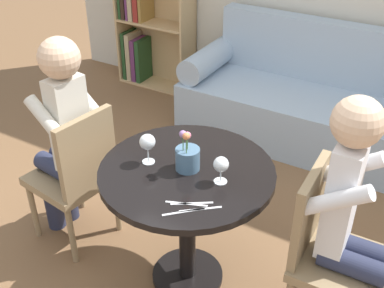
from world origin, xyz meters
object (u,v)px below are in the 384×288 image
(chair_right, at_px, (328,248))
(flower_vase, at_px, (188,157))
(wine_glass_right, at_px, (221,165))
(wine_glass_left, at_px, (147,143))
(couch, at_px, (302,103))
(person_right, at_px, (354,221))
(person_left, at_px, (64,136))
(bookshelf_left, at_px, (148,23))
(chair_left, at_px, (77,173))

(chair_right, xyz_separation_m, flower_vase, (-0.71, -0.09, 0.33))
(chair_right, bearing_deg, wine_glass_right, 99.43)
(chair_right, relative_size, wine_glass_left, 5.66)
(couch, xyz_separation_m, wine_glass_left, (-0.20, -1.86, 0.56))
(person_right, xyz_separation_m, wine_glass_left, (-1.00, -0.14, 0.17))
(flower_vase, bearing_deg, person_right, 6.79)
(chair_right, height_order, wine_glass_left, wine_glass_left)
(couch, xyz_separation_m, person_left, (-0.80, -1.83, 0.40))
(bookshelf_left, xyz_separation_m, wine_glass_right, (1.88, -2.08, 0.23))
(chair_right, bearing_deg, couch, 20.95)
(wine_glass_left, bearing_deg, chair_right, 8.74)
(bookshelf_left, height_order, chair_right, bookshelf_left)
(wine_glass_left, bearing_deg, couch, 83.90)
(person_right, distance_m, flower_vase, 0.81)
(couch, xyz_separation_m, wine_glass_right, (0.19, -1.82, 0.54))
(person_right, xyz_separation_m, wine_glass_right, (-0.61, -0.11, 0.15))
(person_right, bearing_deg, wine_glass_right, 98.30)
(flower_vase, bearing_deg, wine_glass_left, -166.18)
(person_left, height_order, wine_glass_left, person_left)
(chair_right, xyz_separation_m, person_left, (-1.51, -0.12, 0.21))
(bookshelf_left, distance_m, flower_vase, 2.69)
(chair_right, distance_m, person_right, 0.22)
(person_right, distance_m, wine_glass_left, 1.02)
(person_left, bearing_deg, wine_glass_right, 98.74)
(chair_left, height_order, person_left, person_left)
(chair_left, bearing_deg, person_left, -95.57)
(chair_left, distance_m, wine_glass_right, 0.97)
(chair_left, height_order, chair_right, same)
(couch, distance_m, flower_vase, 1.88)
(person_left, bearing_deg, person_right, 102.23)
(bookshelf_left, xyz_separation_m, flower_vase, (1.70, -2.07, 0.20))
(couch, distance_m, wine_glass_right, 1.90)
(wine_glass_left, bearing_deg, person_right, 8.24)
(couch, height_order, person_left, person_left)
(bookshelf_left, bearing_deg, wine_glass_left, -54.81)
(wine_glass_right, height_order, flower_vase, flower_vase)
(wine_glass_right, bearing_deg, chair_left, -177.78)
(couch, relative_size, flower_vase, 8.46)
(chair_right, xyz_separation_m, wine_glass_right, (-0.53, -0.10, 0.35))
(person_right, bearing_deg, bookshelf_left, 49.95)
(bookshelf_left, distance_m, person_left, 2.28)
(couch, xyz_separation_m, flower_vase, (0.00, -1.81, 0.51))
(bookshelf_left, xyz_separation_m, wine_glass_left, (1.50, -2.12, 0.24))
(chair_left, bearing_deg, bookshelf_left, -147.32)
(couch, distance_m, chair_right, 1.87)
(person_left, height_order, flower_vase, person_left)
(couch, relative_size, wine_glass_right, 13.87)
(bookshelf_left, relative_size, wine_glass_left, 8.08)
(person_right, bearing_deg, couch, 23.37)
(chair_left, relative_size, flower_vase, 4.02)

